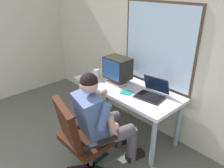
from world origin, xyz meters
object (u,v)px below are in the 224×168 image
Objects in this scene: crt_monitor at (118,69)px; cd_case at (126,92)px; desk at (126,92)px; office_chair at (80,133)px; person_seated at (102,118)px; laptop at (153,91)px; wine_glass at (96,72)px; desk_speaker at (106,70)px.

cd_case is at bearing -24.86° from crt_monitor.
desk is 0.95m from office_chair.
person_seated reaches higher than cd_case.
person_seated reaches higher than laptop.
desk is at bearing -170.89° from laptop.
desk is 1.29× the size of person_seated.
cd_case reaches higher than desk.
office_chair is 1.03m from laptop.
laptop reaches higher than office_chair.
desk is 0.35m from crt_monitor.
desk is 0.71m from person_seated.
wine_glass is 0.62m from cd_case.
crt_monitor is 2.05× the size of cd_case.
desk_speaker is 0.81× the size of cd_case.
person_seated is 3.28× the size of crt_monitor.
desk is 0.20m from cd_case.
crt_monitor is (-0.46, 0.68, 0.29)m from person_seated.
cd_case is (0.12, -0.12, 0.09)m from desk.
desk is 4.24× the size of crt_monitor.
laptop is (0.59, 0.04, -0.15)m from crt_monitor.
laptop reaches higher than desk_speaker.
laptop is 2.64× the size of desk_speaker.
crt_monitor is 0.61m from laptop.
person_seated reaches higher than office_chair.
person_seated is (0.05, 0.26, 0.10)m from office_chair.
person_seated is at bearing 78.60° from office_chair.
person_seated is (0.26, -0.66, 0.00)m from desk.
person_seated is at bearing -43.50° from desk_speaker.
person_seated is 0.87m from crt_monitor.
person_seated reaches higher than desk.
laptop is (0.40, 0.06, 0.15)m from desk.
crt_monitor is at bearing 155.14° from cd_case.
office_chair is 5.18× the size of cd_case.
crt_monitor is 0.40m from cd_case.
crt_monitor is 0.37m from desk_speaker.
cd_case is (-0.09, 0.80, 0.19)m from office_chair.
desk_speaker is at bearing 167.62° from crt_monitor.
crt_monitor reaches higher than wine_glass.
office_chair is at bearing -100.90° from laptop.
office_chair is at bearing -101.40° from person_seated.
office_chair is at bearing -83.74° from cd_case.
crt_monitor is at bearing 28.41° from wine_glass.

